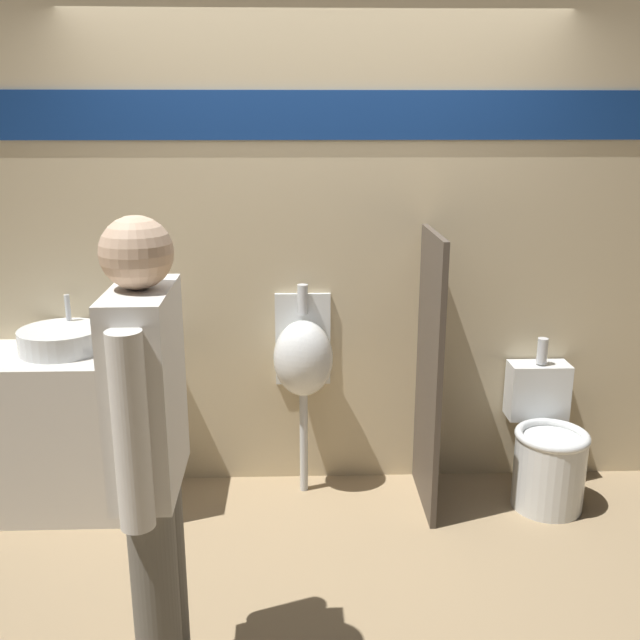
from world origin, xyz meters
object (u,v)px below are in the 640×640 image
(urinal_near_counter, at_px, (303,358))
(toilet, at_px, (547,450))
(person_in_vest, at_px, (151,451))
(cell_phone, at_px, (109,359))
(sink_basin, at_px, (61,340))

(urinal_near_counter, xyz_separation_m, toilet, (1.29, -0.17, -0.47))
(person_in_vest, bearing_deg, urinal_near_counter, -20.64)
(toilet, distance_m, person_in_vest, 2.29)
(toilet, relative_size, person_in_vest, 0.50)
(cell_phone, relative_size, person_in_vest, 0.08)
(toilet, bearing_deg, sink_basin, 177.74)
(person_in_vest, bearing_deg, cell_phone, 19.27)
(sink_basin, relative_size, toilet, 0.49)
(cell_phone, bearing_deg, person_in_vest, -69.70)
(sink_basin, relative_size, urinal_near_counter, 0.37)
(cell_phone, bearing_deg, sink_basin, 150.30)
(sink_basin, bearing_deg, cell_phone, -29.70)
(cell_phone, relative_size, urinal_near_counter, 0.12)
(sink_basin, height_order, urinal_near_counter, urinal_near_counter)
(cell_phone, xyz_separation_m, urinal_near_counter, (0.96, 0.22, -0.08))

